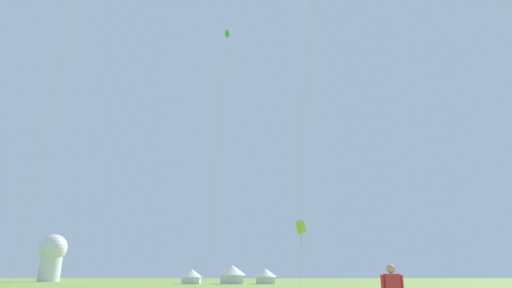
% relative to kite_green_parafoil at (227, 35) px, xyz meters
% --- Properties ---
extents(kite_green_parafoil, '(2.32, 2.48, 37.34)m').
position_rel_kite_green_parafoil_xyz_m(kite_green_parafoil, '(0.00, 0.00, 0.00)').
color(kite_green_parafoil, green).
rests_on(kite_green_parafoil, ground).
extents(kite_lime_box, '(2.58, 1.74, 8.16)m').
position_rel_kite_green_parafoil_xyz_m(kite_lime_box, '(10.11, -2.38, -29.50)').
color(kite_lime_box, '#99DB2D').
rests_on(kite_lime_box, ground).
extents(festival_tent_left, '(3.77, 3.77, 2.45)m').
position_rel_kite_green_parafoil_xyz_m(festival_tent_left, '(-6.14, 20.27, -35.44)').
color(festival_tent_left, white).
rests_on(festival_tent_left, ground).
extents(festival_tent_center, '(4.86, 4.86, 3.16)m').
position_rel_kite_green_parafoil_xyz_m(festival_tent_center, '(0.92, 20.27, -35.05)').
color(festival_tent_center, white).
rests_on(festival_tent_center, ground).
extents(festival_tent_right, '(3.99, 3.99, 2.59)m').
position_rel_kite_green_parafoil_xyz_m(festival_tent_right, '(6.70, 20.27, -35.36)').
color(festival_tent_right, white).
rests_on(festival_tent_right, ground).
extents(observatory_dome, '(6.40, 6.40, 10.80)m').
position_rel_kite_green_parafoil_xyz_m(observatory_dome, '(-42.44, 46.54, -30.78)').
color(observatory_dome, white).
rests_on(observatory_dome, ground).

